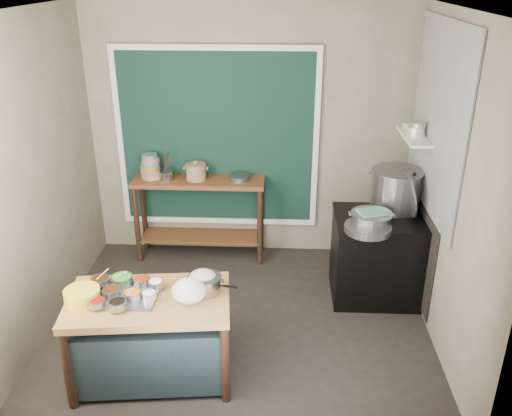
{
  "coord_description": "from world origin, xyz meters",
  "views": [
    {
      "loc": [
        0.36,
        -4.23,
        3.1
      ],
      "look_at": [
        0.14,
        0.25,
        1.08
      ],
      "focal_mm": 38.0,
      "sensor_mm": 36.0,
      "label": 1
    }
  ],
  "objects_px": {
    "steamer": "(371,219)",
    "stock_pot": "(396,189)",
    "condiment_tray": "(122,295)",
    "stove_block": "(379,258)",
    "utensil_cup": "(167,175)",
    "prep_table": "(152,338)",
    "back_counter": "(200,218)",
    "saucepan": "(206,284)",
    "yellow_basin": "(82,296)",
    "ceramic_crock": "(196,173)"
  },
  "relations": [
    {
      "from": "condiment_tray",
      "to": "utensil_cup",
      "type": "xyz_separation_m",
      "value": [
        -0.04,
        2.0,
        0.24
      ]
    },
    {
      "from": "back_counter",
      "to": "yellow_basin",
      "type": "distance_m",
      "value": 2.2
    },
    {
      "from": "yellow_basin",
      "to": "steamer",
      "type": "height_order",
      "value": "steamer"
    },
    {
      "from": "back_counter",
      "to": "saucepan",
      "type": "bearing_deg",
      "value": -79.98
    },
    {
      "from": "yellow_basin",
      "to": "stock_pot",
      "type": "distance_m",
      "value": 3.08
    },
    {
      "from": "prep_table",
      "to": "stove_block",
      "type": "xyz_separation_m",
      "value": [
        2.0,
        1.3,
        0.05
      ]
    },
    {
      "from": "utensil_cup",
      "to": "steamer",
      "type": "relative_size",
      "value": 0.42
    },
    {
      "from": "yellow_basin",
      "to": "condiment_tray",
      "type": "bearing_deg",
      "value": 16.88
    },
    {
      "from": "yellow_basin",
      "to": "ceramic_crock",
      "type": "distance_m",
      "value": 2.19
    },
    {
      "from": "back_counter",
      "to": "saucepan",
      "type": "xyz_separation_m",
      "value": [
        0.34,
        -1.92,
        0.34
      ]
    },
    {
      "from": "condiment_tray",
      "to": "steamer",
      "type": "distance_m",
      "value": 2.34
    },
    {
      "from": "prep_table",
      "to": "ceramic_crock",
      "type": "relative_size",
      "value": 5.38
    },
    {
      "from": "condiment_tray",
      "to": "utensil_cup",
      "type": "distance_m",
      "value": 2.01
    },
    {
      "from": "back_counter",
      "to": "saucepan",
      "type": "height_order",
      "value": "back_counter"
    },
    {
      "from": "back_counter",
      "to": "utensil_cup",
      "type": "height_order",
      "value": "utensil_cup"
    },
    {
      "from": "prep_table",
      "to": "stove_block",
      "type": "relative_size",
      "value": 1.39
    },
    {
      "from": "condiment_tray",
      "to": "yellow_basin",
      "type": "distance_m",
      "value": 0.3
    },
    {
      "from": "prep_table",
      "to": "condiment_tray",
      "type": "height_order",
      "value": "condiment_tray"
    },
    {
      "from": "prep_table",
      "to": "stock_pot",
      "type": "height_order",
      "value": "stock_pot"
    },
    {
      "from": "utensil_cup",
      "to": "ceramic_crock",
      "type": "height_order",
      "value": "ceramic_crock"
    },
    {
      "from": "yellow_basin",
      "to": "utensil_cup",
      "type": "distance_m",
      "value": 2.11
    },
    {
      "from": "stove_block",
      "to": "stock_pot",
      "type": "relative_size",
      "value": 1.74
    },
    {
      "from": "condiment_tray",
      "to": "saucepan",
      "type": "bearing_deg",
      "value": 8.62
    },
    {
      "from": "utensil_cup",
      "to": "stock_pot",
      "type": "distance_m",
      "value": 2.44
    },
    {
      "from": "steamer",
      "to": "saucepan",
      "type": "bearing_deg",
      "value": -144.83
    },
    {
      "from": "back_counter",
      "to": "steamer",
      "type": "relative_size",
      "value": 3.7
    },
    {
      "from": "stove_block",
      "to": "saucepan",
      "type": "distance_m",
      "value": 2.0
    },
    {
      "from": "back_counter",
      "to": "stove_block",
      "type": "distance_m",
      "value": 2.04
    },
    {
      "from": "steamer",
      "to": "condiment_tray",
      "type": "bearing_deg",
      "value": -151.99
    },
    {
      "from": "stove_block",
      "to": "utensil_cup",
      "type": "bearing_deg",
      "value": 162.32
    },
    {
      "from": "stove_block",
      "to": "prep_table",
      "type": "bearing_deg",
      "value": -146.98
    },
    {
      "from": "prep_table",
      "to": "saucepan",
      "type": "relative_size",
      "value": 4.99
    },
    {
      "from": "yellow_basin",
      "to": "stock_pot",
      "type": "relative_size",
      "value": 0.53
    },
    {
      "from": "condiment_tray",
      "to": "yellow_basin",
      "type": "xyz_separation_m",
      "value": [
        -0.28,
        -0.09,
        0.04
      ]
    },
    {
      "from": "condiment_tray",
      "to": "yellow_basin",
      "type": "bearing_deg",
      "value": -163.12
    },
    {
      "from": "steamer",
      "to": "stock_pot",
      "type": "bearing_deg",
      "value": 54.61
    },
    {
      "from": "stock_pot",
      "to": "steamer",
      "type": "height_order",
      "value": "stock_pot"
    },
    {
      "from": "prep_table",
      "to": "utensil_cup",
      "type": "bearing_deg",
      "value": 90.75
    },
    {
      "from": "stove_block",
      "to": "yellow_basin",
      "type": "relative_size",
      "value": 3.3
    },
    {
      "from": "utensil_cup",
      "to": "stove_block",
      "type": "bearing_deg",
      "value": -17.68
    },
    {
      "from": "yellow_basin",
      "to": "stock_pot",
      "type": "bearing_deg",
      "value": 31.08
    },
    {
      "from": "stove_block",
      "to": "steamer",
      "type": "bearing_deg",
      "value": -127.47
    },
    {
      "from": "prep_table",
      "to": "condiment_tray",
      "type": "bearing_deg",
      "value": 169.67
    },
    {
      "from": "stove_block",
      "to": "condiment_tray",
      "type": "xyz_separation_m",
      "value": [
        -2.2,
        -1.29,
        0.34
      ]
    },
    {
      "from": "prep_table",
      "to": "utensil_cup",
      "type": "relative_size",
      "value": 7.62
    },
    {
      "from": "prep_table",
      "to": "stock_pot",
      "type": "xyz_separation_m",
      "value": [
        2.14,
        1.51,
        0.71
      ]
    },
    {
      "from": "condiment_tray",
      "to": "steamer",
      "type": "bearing_deg",
      "value": 28.01
    },
    {
      "from": "ceramic_crock",
      "to": "prep_table",
      "type": "bearing_deg",
      "value": -92.21
    },
    {
      "from": "condiment_tray",
      "to": "stock_pot",
      "type": "distance_m",
      "value": 2.8
    },
    {
      "from": "utensil_cup",
      "to": "steamer",
      "type": "bearing_deg",
      "value": -23.35
    }
  ]
}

